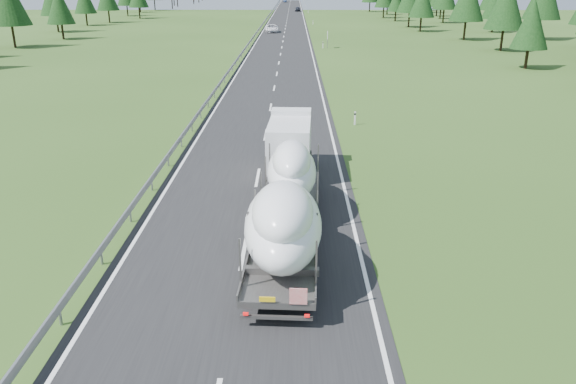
{
  "coord_description": "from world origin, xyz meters",
  "views": [
    {
      "loc": [
        1.97,
        -10.88,
        10.13
      ],
      "look_at": [
        1.73,
        11.09,
        1.79
      ],
      "focal_mm": 35.0,
      "sensor_mm": 36.0,
      "label": 1
    }
  ],
  "objects_px": {
    "distant_car_dark": "(298,9)",
    "distant_car_blue": "(285,1)",
    "boat_truck": "(288,184)",
    "distant_van": "(272,28)",
    "highway_sign": "(327,36)"
  },
  "relations": [
    {
      "from": "distant_car_dark",
      "to": "distant_car_blue",
      "type": "bearing_deg",
      "value": 93.76
    },
    {
      "from": "distant_car_dark",
      "to": "distant_car_blue",
      "type": "height_order",
      "value": "distant_car_dark"
    },
    {
      "from": "boat_truck",
      "to": "distant_van",
      "type": "relative_size",
      "value": 3.13
    },
    {
      "from": "distant_car_dark",
      "to": "distant_car_blue",
      "type": "relative_size",
      "value": 1.08
    },
    {
      "from": "distant_car_dark",
      "to": "distant_car_blue",
      "type": "distance_m",
      "value": 82.17
    },
    {
      "from": "distant_van",
      "to": "distant_car_dark",
      "type": "relative_size",
      "value": 1.23
    },
    {
      "from": "highway_sign",
      "to": "distant_car_dark",
      "type": "relative_size",
      "value": 0.57
    },
    {
      "from": "distant_van",
      "to": "distant_car_blue",
      "type": "xyz_separation_m",
      "value": [
        0.19,
        163.25,
        -0.08
      ]
    },
    {
      "from": "distant_van",
      "to": "distant_car_blue",
      "type": "relative_size",
      "value": 1.32
    },
    {
      "from": "distant_car_blue",
      "to": "boat_truck",
      "type": "bearing_deg",
      "value": -86.11
    },
    {
      "from": "boat_truck",
      "to": "distant_van",
      "type": "xyz_separation_m",
      "value": [
        -4.34,
        96.93,
        -1.23
      ]
    },
    {
      "from": "distant_car_blue",
      "to": "distant_van",
      "type": "bearing_deg",
      "value": -87.09
    },
    {
      "from": "highway_sign",
      "to": "distant_van",
      "type": "xyz_separation_m",
      "value": [
        -9.81,
        28.44,
        -1.03
      ]
    },
    {
      "from": "highway_sign",
      "to": "distant_van",
      "type": "relative_size",
      "value": 0.47
    },
    {
      "from": "distant_car_blue",
      "to": "distant_car_dark",
      "type": "bearing_deg",
      "value": -83.15
    }
  ]
}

